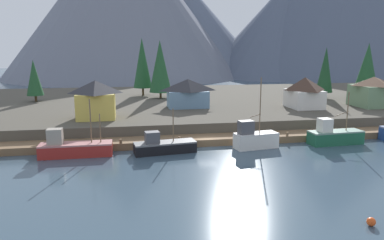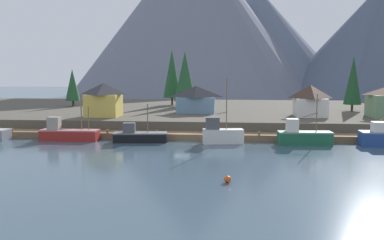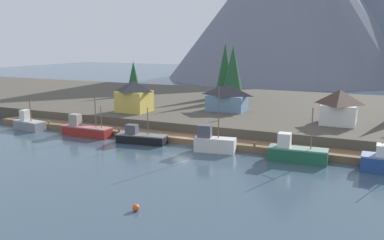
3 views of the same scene
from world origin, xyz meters
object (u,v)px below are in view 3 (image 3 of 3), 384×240
(fishing_boat_green, at_px, (296,153))
(house_white, at_px, (339,106))
(channel_buoy, at_px, (136,208))
(fishing_boat_black, at_px, (141,138))
(fishing_boat_grey, at_px, (29,124))
(house_blue, at_px, (227,97))
(fishing_boat_red, at_px, (86,130))
(house_yellow, at_px, (134,96))
(conifer_near_right, at_px, (134,76))
(conifer_mid_right, at_px, (225,67))
(conifer_back_left, at_px, (233,70))
(fishing_boat_white, at_px, (214,143))

(fishing_boat_green, distance_m, house_white, 18.00)
(channel_buoy, bearing_deg, fishing_boat_black, 121.15)
(fishing_boat_grey, distance_m, house_blue, 38.26)
(fishing_boat_red, bearing_deg, channel_buoy, -43.01)
(house_yellow, xyz_separation_m, conifer_near_right, (-14.19, 21.71, 1.91))
(house_blue, bearing_deg, house_yellow, -152.10)
(fishing_boat_green, distance_m, channel_buoy, 25.84)
(conifer_near_right, height_order, conifer_mid_right, conifer_mid_right)
(house_blue, distance_m, conifer_mid_right, 21.42)
(fishing_boat_grey, bearing_deg, conifer_back_left, 60.22)
(fishing_boat_white, xyz_separation_m, house_blue, (-5.86, 21.50, 3.88))
(house_yellow, bearing_deg, fishing_boat_white, -30.06)
(conifer_mid_right, height_order, conifer_back_left, conifer_mid_right)
(house_white, height_order, conifer_mid_right, conifer_mid_right)
(conifer_back_left, bearing_deg, house_white, -36.21)
(fishing_boat_grey, height_order, house_white, house_white)
(fishing_boat_black, bearing_deg, conifer_back_left, 78.15)
(fishing_boat_black, distance_m, conifer_near_right, 42.55)
(fishing_boat_grey, xyz_separation_m, house_blue, (31.33, 21.55, 4.16))
(fishing_boat_red, bearing_deg, fishing_boat_grey, -178.50)
(fishing_boat_red, distance_m, conifer_mid_right, 42.90)
(fishing_boat_red, xyz_separation_m, fishing_boat_black, (11.53, -0.48, -0.17))
(fishing_boat_green, relative_size, conifer_back_left, 0.62)
(fishing_boat_red, bearing_deg, house_white, 22.67)
(house_white, bearing_deg, channel_buoy, -109.68)
(fishing_boat_black, xyz_separation_m, house_white, (28.53, 17.36, 4.54))
(fishing_boat_white, distance_m, channel_buoy, 23.40)
(conifer_back_left, bearing_deg, conifer_mid_right, 127.53)
(fishing_boat_red, xyz_separation_m, conifer_back_left, (14.44, 35.63, 8.55))
(fishing_boat_black, bearing_deg, conifer_near_right, 117.11)
(fishing_boat_white, relative_size, house_blue, 1.24)
(fishing_boat_black, relative_size, house_blue, 1.06)
(fishing_boat_red, distance_m, channel_buoy, 34.84)
(conifer_mid_right, bearing_deg, house_white, -38.84)
(fishing_boat_grey, xyz_separation_m, conifer_mid_right, (23.66, 40.92, 9.10))
(fishing_boat_white, bearing_deg, channel_buoy, -95.65)
(house_white, height_order, channel_buoy, house_white)
(fishing_boat_black, distance_m, conifer_back_left, 37.26)
(fishing_boat_red, bearing_deg, house_yellow, 80.75)
(fishing_boat_red, relative_size, fishing_boat_white, 0.93)
(fishing_boat_black, height_order, conifer_back_left, conifer_back_left)
(house_blue, height_order, conifer_back_left, conifer_back_left)
(conifer_near_right, bearing_deg, fishing_boat_white, -43.52)
(fishing_boat_grey, xyz_separation_m, conifer_back_left, (27.43, 36.01, 8.54))
(house_yellow, height_order, conifer_mid_right, conifer_mid_right)
(house_blue, bearing_deg, conifer_near_right, 156.85)
(fishing_boat_grey, relative_size, fishing_boat_white, 0.69)
(house_white, xyz_separation_m, conifer_back_left, (-25.62, 18.75, 4.17))
(fishing_boat_grey, height_order, conifer_back_left, conifer_back_left)
(fishing_boat_black, bearing_deg, fishing_boat_white, -6.58)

